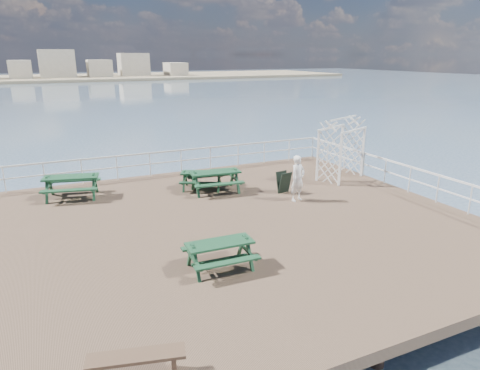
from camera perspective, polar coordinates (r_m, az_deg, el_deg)
name	(u,v)px	position (r m, az deg, el deg)	size (l,w,h in m)	color
ground	(202,232)	(13.89, -5.08, -6.30)	(18.00, 14.00, 0.30)	brown
sea_backdrop	(94,74)	(147.18, -18.91, 13.85)	(300.00, 300.00, 9.20)	#455D75
railing	(175,182)	(15.83, -8.61, 0.46)	(17.77, 13.76, 1.10)	silver
picnic_table_a	(71,182)	(17.67, -21.57, 0.36)	(2.34, 2.05, 0.98)	#143920
picnic_table_b	(202,177)	(17.62, -5.11, 1.12)	(2.13, 1.98, 0.83)	#143920
picnic_table_c	(215,177)	(17.21, -3.32, 1.08)	(2.13, 1.79, 0.96)	#143920
picnic_table_d	(220,249)	(11.12, -2.70, -8.54)	(1.77, 1.44, 0.84)	#143920
flat_bench_near	(137,361)	(8.03, -13.63, -21.80)	(1.70, 0.78, 0.48)	brown
trellis_arbor	(341,152)	(19.46, 13.31, 4.33)	(2.48, 1.93, 2.73)	silver
sandwich_board	(284,182)	(17.20, 5.84, 0.34)	(0.58, 0.47, 0.87)	black
person	(298,178)	(16.21, 7.71, 0.88)	(0.64, 0.42, 1.74)	white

